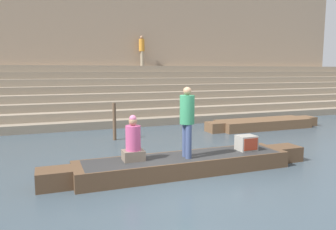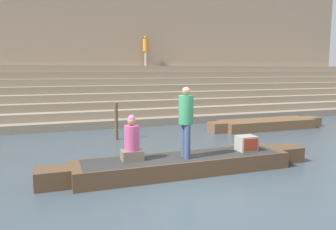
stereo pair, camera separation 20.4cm
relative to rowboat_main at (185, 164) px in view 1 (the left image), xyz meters
The scene contains 10 objects.
ground_plane 0.79m from the rowboat_main, 111.84° to the right, with size 120.00×120.00×0.00m, color #3D4C56.
ghat_steps 10.26m from the rowboat_main, 91.58° to the left, with size 36.00×5.22×2.85m.
back_wall 13.19m from the rowboat_main, 91.27° to the left, with size 34.20×1.28×7.84m.
rowboat_main is the anchor object (origin of this frame).
person_standing 1.21m from the rowboat_main, 91.12° to the right, with size 0.36×0.36×1.76m.
person_rowing 1.46m from the rowboat_main, behind, with size 0.51×0.40×1.11m.
tv_set 1.86m from the rowboat_main, ahead, with size 0.50×0.43×0.40m.
moored_boat_shore 7.43m from the rowboat_main, 38.01° to the left, with size 5.53×1.33×0.41m.
mooring_post 4.61m from the rowboat_main, 100.87° to the left, with size 0.13×0.13×1.39m, color brown.
person_on_steps 12.52m from the rowboat_main, 78.70° to the left, with size 0.33×0.33×1.77m.
Camera 1 is at (-2.99, -6.69, 2.57)m, focal length 35.00 mm.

